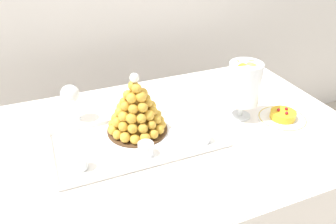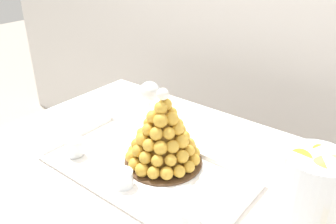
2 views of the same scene
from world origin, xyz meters
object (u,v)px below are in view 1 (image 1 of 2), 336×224
at_px(croquembouche, 136,110).
at_px(serving_tray, 138,141).
at_px(dessert_cup_centre, 203,136).
at_px(wine_glass, 70,95).
at_px(dessert_cup_left, 80,162).
at_px(macaron_goblet, 244,83).
at_px(dessert_cup_mid_left, 146,149).
at_px(fruit_tart_plate, 283,117).

bearing_deg(croquembouche, serving_tray, -105.71).
distance_m(dessert_cup_centre, wine_glass, 0.59).
bearing_deg(serving_tray, wine_glass, 128.30).
relative_size(serving_tray, dessert_cup_left, 11.69).
xyz_separation_m(serving_tray, croquembouche, (0.02, 0.07, 0.10)).
distance_m(croquembouche, macaron_goblet, 0.48).
relative_size(dessert_cup_mid_left, macaron_goblet, 0.22).
height_order(serving_tray, dessert_cup_mid_left, dessert_cup_mid_left).
xyz_separation_m(croquembouche, fruit_tart_plate, (0.63, -0.15, -0.09)).
height_order(dessert_cup_centre, wine_glass, wine_glass).
height_order(serving_tray, dessert_cup_left, dessert_cup_left).
bearing_deg(macaron_goblet, wine_glass, 160.12).
bearing_deg(dessert_cup_centre, fruit_tart_plate, 2.77).
distance_m(croquembouche, dessert_cup_left, 0.31).
bearing_deg(fruit_tart_plate, croquembouche, 166.70).
distance_m(fruit_tart_plate, wine_glass, 0.94).
distance_m(macaron_goblet, fruit_tart_plate, 0.24).
relative_size(serving_tray, croquembouche, 2.55).
xyz_separation_m(dessert_cup_mid_left, fruit_tart_plate, (0.65, 0.02, -0.02)).
relative_size(dessert_cup_mid_left, dessert_cup_centre, 0.99).
height_order(dessert_cup_mid_left, macaron_goblet, macaron_goblet).
bearing_deg(croquembouche, dessert_cup_mid_left, -96.04).
xyz_separation_m(dessert_cup_left, dessert_cup_centre, (0.48, -0.02, -0.00)).
relative_size(fruit_tart_plate, wine_glass, 1.27).
bearing_deg(croquembouche, dessert_cup_left, -150.08).
distance_m(dessert_cup_left, wine_glass, 0.36).
bearing_deg(macaron_goblet, dessert_cup_mid_left, -167.05).
xyz_separation_m(croquembouche, dessert_cup_mid_left, (-0.02, -0.16, -0.08)).
relative_size(serving_tray, dessert_cup_centre, 10.95).
distance_m(serving_tray, fruit_tart_plate, 0.66).
bearing_deg(dessert_cup_left, dessert_cup_mid_left, -3.48).
height_order(dessert_cup_left, wine_glass, wine_glass).
bearing_deg(wine_glass, croquembouche, -40.97).
bearing_deg(dessert_cup_centre, macaron_goblet, 25.13).
bearing_deg(dessert_cup_mid_left, croquembouche, 83.96).
distance_m(dessert_cup_mid_left, wine_glass, 0.43).
relative_size(dessert_cup_centre, macaron_goblet, 0.22).
height_order(serving_tray, macaron_goblet, macaron_goblet).
xyz_separation_m(dessert_cup_mid_left, dessert_cup_centre, (0.24, -0.00, -0.00)).
height_order(croquembouche, dessert_cup_mid_left, croquembouche).
height_order(dessert_cup_centre, fruit_tart_plate, dessert_cup_centre).
bearing_deg(dessert_cup_mid_left, macaron_goblet, 12.95).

